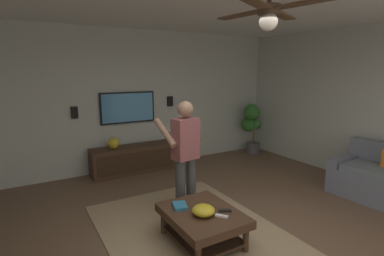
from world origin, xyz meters
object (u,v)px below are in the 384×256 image
(bowl, at_px, (203,210))
(book, at_px, (180,206))
(potted_plant_tall, at_px, (251,121))
(wall_speaker_left, at_px, (170,101))
(remote_white, at_px, (222,216))
(vase_round, at_px, (113,143))
(ceiling_fan, at_px, (269,13))
(tv, at_px, (128,108))
(person_standing, at_px, (185,151))
(media_console, at_px, (134,159))
(wall_speaker_right, at_px, (74,112))
(coffee_table, at_px, (202,220))
(remote_black, at_px, (225,211))

(bowl, relative_size, book, 1.21)
(potted_plant_tall, distance_m, wall_speaker_left, 2.16)
(bowl, height_order, wall_speaker_left, wall_speaker_left)
(potted_plant_tall, height_order, remote_white, potted_plant_tall)
(vase_round, distance_m, ceiling_fan, 4.09)
(tv, bearing_deg, vase_round, -57.22)
(person_standing, relative_size, book, 7.45)
(media_console, height_order, tv, tv)
(bowl, distance_m, wall_speaker_right, 3.40)
(bowl, bearing_deg, wall_speaker_right, 14.71)
(media_console, xyz_separation_m, wall_speaker_right, (0.25, 1.03, 1.00))
(tv, relative_size, person_standing, 0.69)
(ceiling_fan, bearing_deg, vase_round, 6.92)
(book, bearing_deg, vase_round, -160.95)
(book, xyz_separation_m, vase_round, (2.60, 0.08, 0.24))
(wall_speaker_left, height_order, wall_speaker_right, wall_speaker_left)
(remote_white, xyz_separation_m, wall_speaker_right, (3.34, 0.99, 0.86))
(media_console, distance_m, tv, 1.06)
(tv, bearing_deg, potted_plant_tall, 83.12)
(wall_speaker_left, relative_size, wall_speaker_right, 1.00)
(coffee_table, height_order, remote_black, remote_black)
(person_standing, height_order, book, person_standing)
(bowl, distance_m, remote_black, 0.28)
(tv, relative_size, vase_round, 5.13)
(media_console, distance_m, potted_plant_tall, 3.06)
(media_console, bearing_deg, vase_round, -87.26)
(person_standing, height_order, ceiling_fan, ceiling_fan)
(vase_round, distance_m, wall_speaker_right, 0.92)
(coffee_table, height_order, remote_white, remote_white)
(person_standing, xyz_separation_m, bowl, (-0.87, 0.24, -0.47))
(coffee_table, height_order, book, book)
(person_standing, relative_size, wall_speaker_left, 7.45)
(media_console, xyz_separation_m, potted_plant_tall, (-0.12, -3.01, 0.54))
(book, distance_m, wall_speaker_left, 3.30)
(tv, height_order, potted_plant_tall, tv)
(wall_speaker_left, bearing_deg, tv, 90.78)
(media_console, distance_m, wall_speaker_left, 1.49)
(vase_round, bearing_deg, potted_plant_tall, -91.73)
(bowl, bearing_deg, ceiling_fan, -161.75)
(remote_black, xyz_separation_m, wall_speaker_left, (3.25, -0.89, 0.97))
(remote_black, bearing_deg, coffee_table, 176.04)
(wall_speaker_left, bearing_deg, remote_black, 164.71)
(coffee_table, height_order, tv, tv)
(wall_speaker_left, bearing_deg, potted_plant_tall, -100.42)
(coffee_table, height_order, ceiling_fan, ceiling_fan)
(tv, height_order, remote_black, tv)
(media_console, relative_size, wall_speaker_left, 7.73)
(remote_white, distance_m, ceiling_fan, 2.20)
(remote_white, height_order, vase_round, vase_round)
(coffee_table, distance_m, remote_white, 0.28)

